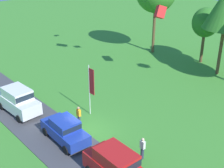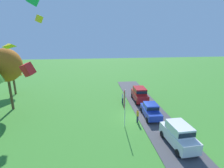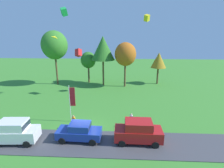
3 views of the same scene
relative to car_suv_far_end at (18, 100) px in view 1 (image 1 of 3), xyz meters
name	(u,v)px [view 1 (image 1 of 3)]	position (x,y,z in m)	size (l,w,h in m)	color
ground_plane	(87,133)	(6.49, 2.54, -1.30)	(120.00, 120.00, 0.00)	#3D842D
pavement_strip	(62,144)	(6.49, 0.25, -1.27)	(36.00, 4.40, 0.06)	#424247
car_suv_far_end	(18,100)	(0.00, 0.00, 0.00)	(4.71, 2.27, 2.28)	white
car_sedan_near_entrance	(65,129)	(6.32, 0.69, -0.25)	(4.46, 2.07, 1.84)	#1E389E
car_suv_by_flagpole	(116,166)	(12.15, 0.62, 0.00)	(4.63, 2.11, 2.28)	red
person_on_lawn	(79,116)	(5.18, 2.77, -0.42)	(0.36, 0.24, 1.71)	#2D334C
person_watching_sky	(142,148)	(11.62, 3.54, -0.42)	(0.36, 0.24, 1.71)	#2D334C
tree_lone_near	(205,23)	(3.31, 22.80, 3.68)	(3.21, 3.21, 6.78)	brown
flag_banner	(91,85)	(4.57, 4.57, 1.63)	(0.71, 0.08, 4.62)	silver
kite_box_near_flag	(160,12)	(3.27, 14.46, 6.12)	(0.83, 0.83, 1.16)	red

